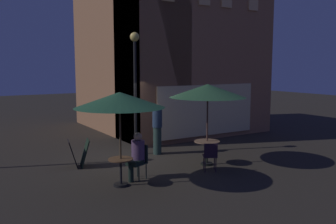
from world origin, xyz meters
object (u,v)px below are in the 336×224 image
(cafe_table_0, at_px, (121,167))
(menu_sandwich_board, at_px, (79,153))
(cafe_chair_1, at_px, (210,154))
(patron_seated_0, at_px, (137,153))
(patio_umbrella_1, at_px, (208,91))
(street_lamp_near_corner, at_px, (135,71))
(cafe_table_1, at_px, (207,147))
(patron_standing_1, at_px, (157,129))
(patio_umbrella_0, at_px, (120,100))
(cafe_chair_0, at_px, (140,159))

(cafe_table_0, bearing_deg, menu_sandwich_board, 98.70)
(cafe_chair_1, height_order, patron_seated_0, patron_seated_0)
(patio_umbrella_1, bearing_deg, patron_seated_0, -175.46)
(cafe_table_0, xyz_separation_m, patron_seated_0, (0.59, 0.25, 0.24))
(street_lamp_near_corner, distance_m, patron_seated_0, 3.61)
(cafe_table_1, xyz_separation_m, patio_umbrella_1, (0.00, -0.00, 1.74))
(cafe_chair_1, relative_size, patron_seated_0, 0.66)
(cafe_table_1, xyz_separation_m, cafe_chair_1, (-0.39, -0.67, -0.05))
(menu_sandwich_board, distance_m, patron_standing_1, 2.91)
(patio_umbrella_0, xyz_separation_m, cafe_chair_0, (0.72, 0.30, -1.67))
(menu_sandwich_board, height_order, cafe_table_0, menu_sandwich_board)
(street_lamp_near_corner, height_order, patio_umbrella_1, street_lamp_near_corner)
(patron_seated_0, height_order, patron_standing_1, patron_standing_1)
(patron_seated_0, bearing_deg, cafe_table_0, 0.00)
(patio_umbrella_0, height_order, patio_umbrella_1, patio_umbrella_1)
(patio_umbrella_1, bearing_deg, cafe_table_0, -171.83)
(cafe_table_0, bearing_deg, patron_seated_0, 22.71)
(cafe_table_0, relative_size, cafe_chair_0, 0.77)
(patio_umbrella_0, distance_m, cafe_chair_0, 1.84)
(cafe_chair_1, xyz_separation_m, patron_seated_0, (-2.15, 0.46, 0.21))
(cafe_chair_0, height_order, cafe_chair_1, cafe_chair_0)
(patio_umbrella_0, xyz_separation_m, patron_seated_0, (0.59, 0.25, -1.49))
(cafe_table_1, distance_m, patron_seated_0, 2.56)
(patio_umbrella_0, relative_size, patron_seated_0, 1.88)
(cafe_chair_1, height_order, patron_standing_1, patron_standing_1)
(patio_umbrella_1, distance_m, patron_standing_1, 2.53)
(street_lamp_near_corner, distance_m, menu_sandwich_board, 3.36)
(patio_umbrella_0, distance_m, cafe_chair_1, 3.24)
(street_lamp_near_corner, bearing_deg, cafe_table_1, -61.96)
(patio_umbrella_0, height_order, cafe_chair_0, patio_umbrella_0)
(cafe_chair_1, bearing_deg, menu_sandwich_board, 81.62)
(patron_seated_0, bearing_deg, patio_umbrella_1, 161.82)
(menu_sandwich_board, distance_m, cafe_chair_1, 3.99)
(patio_umbrella_0, bearing_deg, cafe_table_1, 8.17)
(cafe_table_1, relative_size, patio_umbrella_0, 0.33)
(menu_sandwich_board, relative_size, cafe_table_0, 1.16)
(street_lamp_near_corner, xyz_separation_m, menu_sandwich_board, (-2.22, -0.55, -2.46))
(menu_sandwich_board, relative_size, cafe_chair_0, 0.89)
(menu_sandwich_board, bearing_deg, street_lamp_near_corner, 26.66)
(street_lamp_near_corner, bearing_deg, patron_seated_0, -116.20)
(cafe_chair_1, bearing_deg, cafe_table_1, 0.00)
(menu_sandwich_board, bearing_deg, patio_umbrella_1, -14.97)
(menu_sandwich_board, bearing_deg, cafe_table_1, -14.97)
(cafe_table_1, xyz_separation_m, patio_umbrella_0, (-3.14, -0.45, 1.65))
(cafe_chair_0, relative_size, cafe_chair_1, 1.10)
(cafe_table_0, xyz_separation_m, cafe_chair_0, (0.72, 0.30, 0.06))
(patio_umbrella_0, bearing_deg, cafe_chair_0, 22.71)
(patron_seated_0, bearing_deg, cafe_chair_0, -180.00)
(cafe_chair_1, bearing_deg, patio_umbrella_1, -0.00)
(street_lamp_near_corner, bearing_deg, cafe_chair_1, -73.95)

